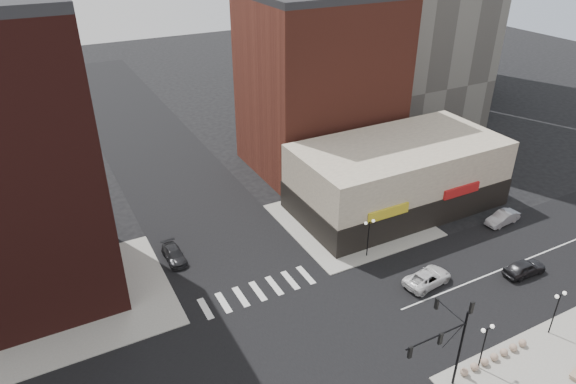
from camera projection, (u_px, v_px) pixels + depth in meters
ground at (302, 350)px, 41.06m from camera, size 240.00×240.00×0.00m
road_ew at (302, 350)px, 41.06m from camera, size 200.00×14.00×0.02m
road_ns at (302, 350)px, 41.06m from camera, size 14.00×200.00×0.02m
sidewalk_nw at (84, 299)px, 46.34m from camera, size 15.00×15.00×0.12m
sidewalk_ne at (351, 220)px, 58.22m from camera, size 15.00×15.00×0.12m
building_ne_midrise at (320, 86)px, 66.43m from camera, size 18.00×15.00×22.00m
building_ne_row at (397, 181)px, 59.71m from camera, size 24.20×12.20×8.00m
traffic_signal at (449, 336)px, 35.57m from camera, size 5.59×3.09×7.77m
street_lamp_se_a at (486, 337)px, 37.78m from camera, size 1.22×0.32×4.16m
street_lamp_se_b at (558, 303)px, 41.06m from camera, size 1.22×0.32×4.16m
street_lamp_ne at (369, 229)px, 50.60m from camera, size 1.22×0.32×4.16m
bollard_row at (494, 357)px, 39.83m from camera, size 6.92×0.62×0.62m
white_suv at (427, 278)px, 48.01m from camera, size 5.27×2.94×1.39m
dark_sedan_east at (525, 268)px, 49.26m from camera, size 4.50×1.98×1.51m
silver_sedan at (503, 218)px, 57.35m from camera, size 4.45×1.86×1.43m
dark_sedan_north at (174, 255)px, 51.38m from camera, size 1.82×4.31×1.24m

